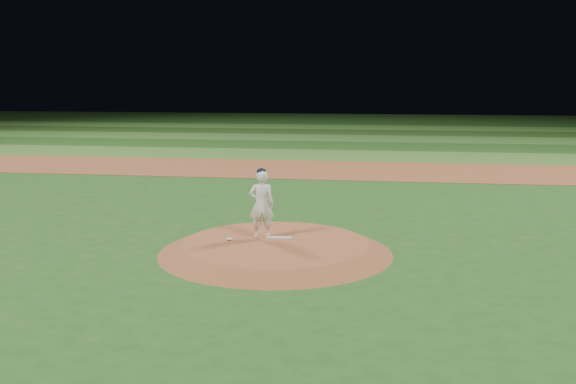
% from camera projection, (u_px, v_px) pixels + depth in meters
% --- Properties ---
extents(ground, '(120.00, 120.00, 0.00)m').
position_uv_depth(ground, '(276.00, 252.00, 15.13)').
color(ground, '#214E19').
rests_on(ground, ground).
extents(infield_dirt_band, '(70.00, 6.00, 0.02)m').
position_uv_depth(infield_dirt_band, '(327.00, 170.00, 28.76)').
color(infield_dirt_band, brown).
rests_on(infield_dirt_band, ground).
extents(outfield_stripe_0, '(70.00, 5.00, 0.02)m').
position_uv_depth(outfield_stripe_0, '(336.00, 155.00, 34.11)').
color(outfield_stripe_0, '#3D6A26').
rests_on(outfield_stripe_0, ground).
extents(outfield_stripe_1, '(70.00, 5.00, 0.02)m').
position_uv_depth(outfield_stripe_1, '(342.00, 146.00, 38.98)').
color(outfield_stripe_1, '#1D4616').
rests_on(outfield_stripe_1, ground).
extents(outfield_stripe_2, '(70.00, 5.00, 0.02)m').
position_uv_depth(outfield_stripe_2, '(347.00, 138.00, 43.85)').
color(outfield_stripe_2, '#336424').
rests_on(outfield_stripe_2, ground).
extents(outfield_stripe_3, '(70.00, 5.00, 0.02)m').
position_uv_depth(outfield_stripe_3, '(351.00, 132.00, 48.72)').
color(outfield_stripe_3, '#1E4014').
rests_on(outfield_stripe_3, ground).
extents(outfield_stripe_4, '(70.00, 5.00, 0.02)m').
position_uv_depth(outfield_stripe_4, '(354.00, 127.00, 53.59)').
color(outfield_stripe_4, '#366926').
rests_on(outfield_stripe_4, ground).
extents(outfield_stripe_5, '(70.00, 5.00, 0.02)m').
position_uv_depth(outfield_stripe_5, '(357.00, 123.00, 58.46)').
color(outfield_stripe_5, '#1D4717').
rests_on(outfield_stripe_5, ground).
extents(pitchers_mound, '(5.50, 5.50, 0.25)m').
position_uv_depth(pitchers_mound, '(275.00, 247.00, 15.10)').
color(pitchers_mound, brown).
rests_on(pitchers_mound, ground).
extents(pitching_rubber, '(0.63, 0.20, 0.03)m').
position_uv_depth(pitching_rubber, '(279.00, 238.00, 15.45)').
color(pitching_rubber, silver).
rests_on(pitching_rubber, pitchers_mound).
extents(rosin_bag, '(0.12, 0.12, 0.07)m').
position_uv_depth(rosin_bag, '(229.00, 239.00, 15.24)').
color(rosin_bag, white).
rests_on(rosin_bag, pitchers_mound).
extents(pitcher_on_mound, '(0.67, 0.50, 1.71)m').
position_uv_depth(pitcher_on_mound, '(262.00, 204.00, 15.33)').
color(pitcher_on_mound, white).
rests_on(pitcher_on_mound, pitchers_mound).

